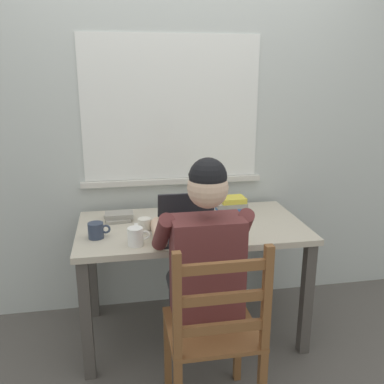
% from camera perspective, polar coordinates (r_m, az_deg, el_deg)
% --- Properties ---
extents(ground_plane, '(8.00, 8.00, 0.00)m').
position_cam_1_polar(ground_plane, '(2.89, -0.05, -18.31)').
color(ground_plane, '#56514C').
extents(back_wall, '(6.00, 0.08, 2.60)m').
position_cam_1_polar(back_wall, '(2.83, -1.67, 9.38)').
color(back_wall, beige).
rests_on(back_wall, ground).
extents(desk, '(1.35, 0.72, 0.74)m').
position_cam_1_polar(desk, '(2.58, -0.05, -6.57)').
color(desk, '#BCB29E').
rests_on(desk, ground).
extents(seated_person, '(0.50, 0.60, 1.26)m').
position_cam_1_polar(seated_person, '(2.16, 1.43, -9.53)').
color(seated_person, brown).
rests_on(seated_person, ground).
extents(wooden_chair, '(0.42, 0.42, 0.96)m').
position_cam_1_polar(wooden_chair, '(2.04, 3.05, -18.65)').
color(wooden_chair, brown).
rests_on(wooden_chair, ground).
extents(laptop, '(0.33, 0.30, 0.23)m').
position_cam_1_polar(laptop, '(2.37, -0.43, -4.63)').
color(laptop, '#232328').
rests_on(laptop, desk).
extents(computer_mouse, '(0.06, 0.10, 0.03)m').
position_cam_1_polar(computer_mouse, '(2.42, 6.50, -5.20)').
color(computer_mouse, '#232328').
rests_on(computer_mouse, desk).
extents(coffee_mug_white, '(0.11, 0.07, 0.09)m').
position_cam_1_polar(coffee_mug_white, '(2.42, -6.36, -4.52)').
color(coffee_mug_white, silver).
rests_on(coffee_mug_white, desk).
extents(coffee_mug_dark, '(0.12, 0.09, 0.09)m').
position_cam_1_polar(coffee_mug_dark, '(2.39, -12.83, -5.10)').
color(coffee_mug_dark, '#2D384C').
rests_on(coffee_mug_dark, desk).
extents(coffee_mug_spare, '(0.12, 0.08, 0.10)m').
position_cam_1_polar(coffee_mug_spare, '(2.26, -7.61, -6.00)').
color(coffee_mug_spare, white).
rests_on(coffee_mug_spare, desk).
extents(book_stack_main, '(0.20, 0.15, 0.12)m').
position_cam_1_polar(book_stack_main, '(2.70, 5.34, -1.91)').
color(book_stack_main, gray).
rests_on(book_stack_main, desk).
extents(book_stack_side, '(0.18, 0.16, 0.05)m').
position_cam_1_polar(book_stack_side, '(2.65, -9.93, -3.31)').
color(book_stack_side, gray).
rests_on(book_stack_side, desk).
extents(paper_pile_near_laptop, '(0.28, 0.26, 0.02)m').
position_cam_1_polar(paper_pile_near_laptop, '(2.52, 3.06, -4.44)').
color(paper_pile_near_laptop, white).
rests_on(paper_pile_near_laptop, desk).
extents(paper_pile_back_corner, '(0.22, 0.18, 0.01)m').
position_cam_1_polar(paper_pile_back_corner, '(2.47, 2.13, -4.97)').
color(paper_pile_back_corner, white).
rests_on(paper_pile_back_corner, desk).
extents(paper_pile_side, '(0.26, 0.17, 0.01)m').
position_cam_1_polar(paper_pile_side, '(2.49, -4.72, -4.81)').
color(paper_pile_side, white).
rests_on(paper_pile_side, desk).
extents(landscape_photo_print, '(0.15, 0.12, 0.00)m').
position_cam_1_polar(landscape_photo_print, '(2.58, -3.53, -4.17)').
color(landscape_photo_print, '#C63D33').
rests_on(landscape_photo_print, desk).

